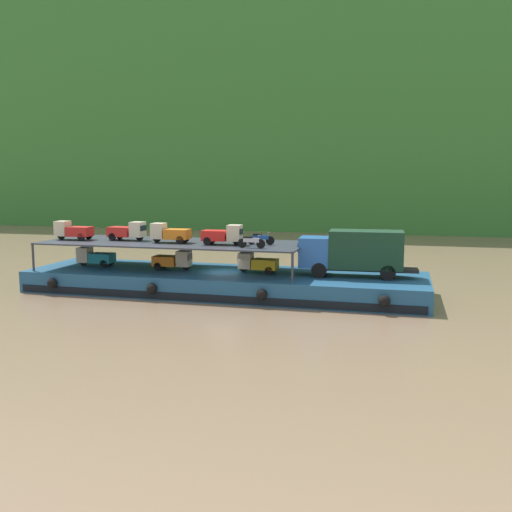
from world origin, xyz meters
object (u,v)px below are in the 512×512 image
at_px(covered_lorry, 354,251).
at_px(cargo_barge, 224,282).
at_px(mini_truck_lower_mid, 257,263).
at_px(mini_truck_upper_mid, 127,231).
at_px(mini_truck_upper_bow, 223,235).
at_px(motorcycle_upper_port, 251,241).
at_px(mini_truck_lower_stern, 95,257).
at_px(mini_truck_lower_aft, 173,260).
at_px(motorcycle_upper_centre, 261,238).
at_px(mini_truck_upper_stern, 73,230).
at_px(mini_truck_upper_fore, 170,233).

bearing_deg(covered_lorry, cargo_barge, -177.65).
distance_m(mini_truck_lower_mid, mini_truck_upper_mid, 10.06).
xyz_separation_m(mini_truck_upper_bow, motorcycle_upper_port, (2.35, -1.25, -0.26)).
height_order(mini_truck_lower_stern, mini_truck_upper_mid, mini_truck_upper_mid).
bearing_deg(mini_truck_lower_mid, mini_truck_upper_mid, -179.87).
relative_size(mini_truck_lower_aft, motorcycle_upper_port, 1.45).
relative_size(mini_truck_lower_stern, mini_truck_lower_aft, 1.01).
bearing_deg(mini_truck_lower_mid, cargo_barge, -174.95).
bearing_deg(mini_truck_upper_bow, mini_truck_lower_aft, 170.62).
relative_size(mini_truck_upper_mid, motorcycle_upper_centre, 1.46).
xyz_separation_m(covered_lorry, mini_truck_upper_stern, (-20.58, -0.86, 1.00)).
bearing_deg(motorcycle_upper_port, mini_truck_upper_mid, 168.08).
xyz_separation_m(mini_truck_upper_mid, motorcycle_upper_centre, (10.13, -0.16, -0.26)).
bearing_deg(mini_truck_lower_aft, covered_lorry, 1.69).
bearing_deg(mini_truck_upper_bow, mini_truck_upper_fore, 177.32).
distance_m(cargo_barge, mini_truck_lower_stern, 10.23).
xyz_separation_m(cargo_barge, motorcycle_upper_centre, (2.68, 0.03, 3.18)).
height_order(mini_truck_lower_aft, mini_truck_upper_fore, mini_truck_upper_fore).
bearing_deg(cargo_barge, mini_truck_lower_aft, -179.86).
height_order(mini_truck_upper_bow, motorcycle_upper_port, mini_truck_upper_bow).
distance_m(cargo_barge, covered_lorry, 9.36).
height_order(covered_lorry, mini_truck_upper_bow, mini_truck_upper_bow).
xyz_separation_m(mini_truck_lower_aft, mini_truck_upper_bow, (4.01, -0.66, 2.00)).
relative_size(cargo_barge, mini_truck_lower_aft, 10.16).
xyz_separation_m(covered_lorry, mini_truck_upper_mid, (-16.48, -0.18, 1.00)).
bearing_deg(mini_truck_upper_stern, motorcycle_upper_centre, 2.07).
distance_m(mini_truck_upper_stern, mini_truck_upper_fore, 7.73).
height_order(mini_truck_lower_mid, motorcycle_upper_centre, motorcycle_upper_centre).
distance_m(mini_truck_upper_bow, motorcycle_upper_port, 2.67).
bearing_deg(mini_truck_upper_mid, mini_truck_lower_stern, -177.30).
xyz_separation_m(mini_truck_lower_mid, mini_truck_upper_bow, (-2.22, -0.88, 2.00)).
height_order(cargo_barge, mini_truck_upper_fore, mini_truck_upper_fore).
relative_size(cargo_barge, mini_truck_upper_mid, 10.08).
xyz_separation_m(covered_lorry, mini_truck_lower_mid, (-6.62, -0.16, -1.00)).
bearing_deg(mini_truck_upper_mid, motorcycle_upper_centre, -0.93).
distance_m(mini_truck_upper_fore, mini_truck_upper_bow, 4.01).
height_order(cargo_barge, motorcycle_upper_centre, motorcycle_upper_centre).
height_order(cargo_barge, mini_truck_lower_mid, mini_truck_lower_mid).
bearing_deg(mini_truck_upper_fore, mini_truck_upper_bow, -2.68).
bearing_deg(mini_truck_lower_aft, mini_truck_upper_bow, -9.38).
xyz_separation_m(covered_lorry, mini_truck_upper_bow, (-8.84, -1.04, 1.00)).
xyz_separation_m(mini_truck_lower_stern, mini_truck_lower_mid, (12.53, 0.15, 0.00)).
xyz_separation_m(mini_truck_upper_fore, motorcycle_upper_centre, (6.50, 0.51, -0.26)).
xyz_separation_m(mini_truck_upper_mid, mini_truck_upper_bow, (7.65, -0.86, 0.00)).
height_order(cargo_barge, motorcycle_upper_port, motorcycle_upper_port).
height_order(mini_truck_lower_stern, mini_truck_lower_mid, same).
bearing_deg(motorcycle_upper_port, covered_lorry, 19.43).
relative_size(covered_lorry, mini_truck_lower_aft, 2.87).
relative_size(mini_truck_lower_mid, mini_truck_upper_bow, 1.00).
xyz_separation_m(mini_truck_upper_stern, mini_truck_upper_mid, (4.09, 0.68, 0.00)).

